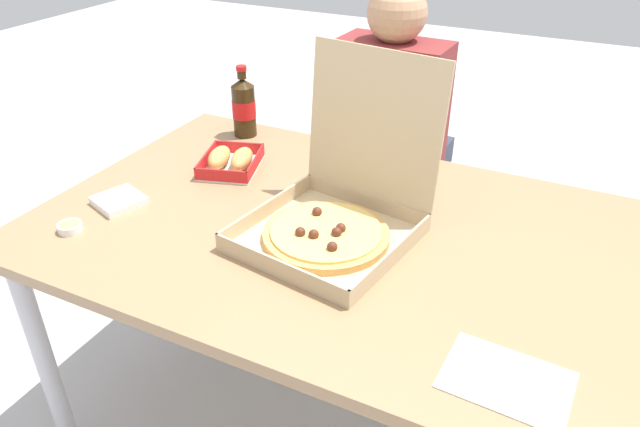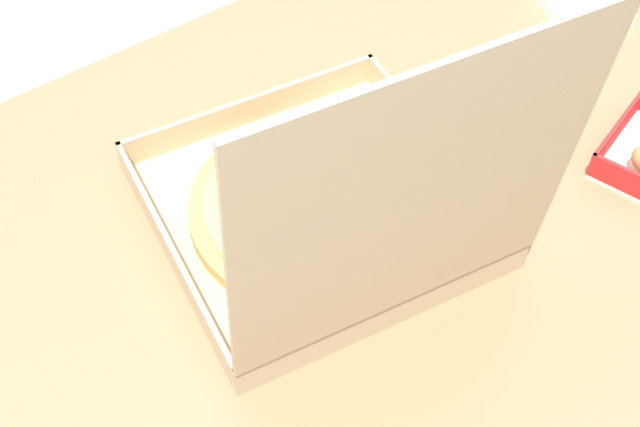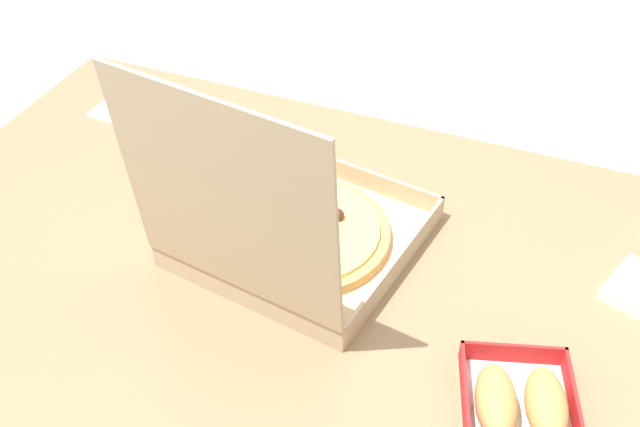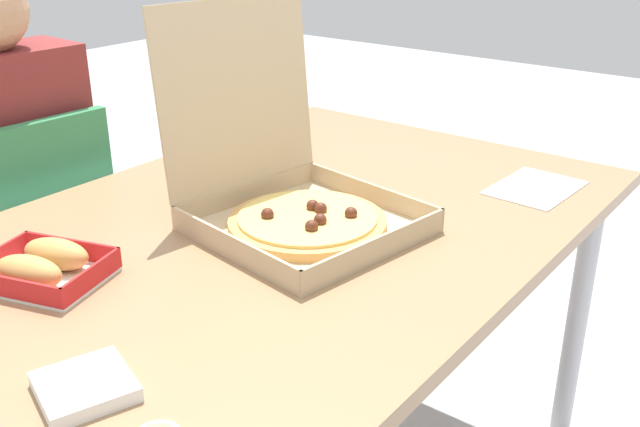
{
  "view_description": "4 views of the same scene",
  "coord_description": "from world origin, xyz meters",
  "views": [
    {
      "loc": [
        0.51,
        -1.1,
        1.47
      ],
      "look_at": [
        -0.02,
        -0.03,
        0.75
      ],
      "focal_mm": 33.26,
      "sensor_mm": 36.0,
      "label": 1
    },
    {
      "loc": [
        0.4,
        0.48,
        1.51
      ],
      "look_at": [
        0.04,
        -0.02,
        0.77
      ],
      "focal_mm": 49.55,
      "sensor_mm": 36.0,
      "label": 2
    },
    {
      "loc": [
        -0.38,
        0.82,
        1.59
      ],
      "look_at": [
        -0.01,
        -0.08,
        0.77
      ],
      "focal_mm": 43.37,
      "sensor_mm": 36.0,
      "label": 3
    },
    {
      "loc": [
        -0.95,
        -0.83,
        1.27
      ],
      "look_at": [
        0.03,
        -0.08,
        0.74
      ],
      "focal_mm": 40.91,
      "sensor_mm": 36.0,
      "label": 4
    }
  ],
  "objects": [
    {
      "name": "bread_side_box",
      "position": [
        -0.39,
        0.15,
        0.73
      ],
      "size": [
        0.2,
        0.23,
        0.06
      ],
      "color": "white",
      "rests_on": "dining_table"
    },
    {
      "name": "dining_table",
      "position": [
        0.0,
        0.0,
        0.64
      ],
      "size": [
        1.43,
        0.94,
        0.71
      ],
      "color": "#997551",
      "rests_on": "ground_plane"
    },
    {
      "name": "pizza_box_open",
      "position": [
        0.02,
        -0.03,
        0.76
      ],
      "size": [
        0.41,
        0.44,
        0.4
      ],
      "color": "tan",
      "rests_on": "dining_table"
    },
    {
      "name": "paper_menu",
      "position": [
        0.47,
        -0.32,
        0.71
      ],
      "size": [
        0.22,
        0.16,
        0.0
      ],
      "primitive_type": "cube",
      "rotation": [
        0.0,
        0.0,
        -0.06
      ],
      "color": "white",
      "rests_on": "dining_table"
    }
  ]
}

